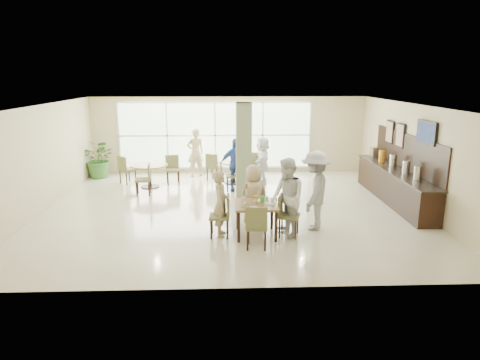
{
  "coord_description": "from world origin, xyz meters",
  "views": [
    {
      "loc": [
        -0.18,
        -11.17,
        3.55
      ],
      "look_at": [
        0.2,
        -1.2,
        1.1
      ],
      "focal_mm": 32.0,
      "sensor_mm": 36.0,
      "label": 1
    }
  ],
  "objects_px": {
    "potted_plant": "(100,159)",
    "teen_standing": "(315,191)",
    "round_table_right": "(234,166)",
    "teen_right": "(287,198)",
    "adult_b": "(262,160)",
    "adult_standing": "(196,153)",
    "teen_far": "(254,195)",
    "main_table": "(256,208)",
    "buffet_counter": "(395,183)",
    "teen_left": "(221,204)",
    "adult_a": "(235,165)",
    "round_table_left": "(149,169)"
  },
  "relations": [
    {
      "from": "main_table",
      "to": "teen_right",
      "type": "xyz_separation_m",
      "value": [
        0.69,
        -0.04,
        0.24
      ]
    },
    {
      "from": "adult_a",
      "to": "adult_b",
      "type": "height_order",
      "value": "adult_a"
    },
    {
      "from": "round_table_left",
      "to": "teen_far",
      "type": "height_order",
      "value": "teen_far"
    },
    {
      "from": "potted_plant",
      "to": "adult_standing",
      "type": "relative_size",
      "value": 0.79
    },
    {
      "from": "round_table_left",
      "to": "adult_a",
      "type": "relative_size",
      "value": 0.72
    },
    {
      "from": "round_table_left",
      "to": "teen_standing",
      "type": "xyz_separation_m",
      "value": [
        4.53,
        -4.06,
        0.34
      ]
    },
    {
      "from": "potted_plant",
      "to": "teen_standing",
      "type": "distance_m",
      "value": 8.5
    },
    {
      "from": "teen_standing",
      "to": "buffet_counter",
      "type": "bearing_deg",
      "value": 150.21
    },
    {
      "from": "round_table_left",
      "to": "buffet_counter",
      "type": "relative_size",
      "value": 0.26
    },
    {
      "from": "potted_plant",
      "to": "adult_a",
      "type": "xyz_separation_m",
      "value": [
        4.75,
        -1.92,
        0.15
      ]
    },
    {
      "from": "adult_b",
      "to": "adult_standing",
      "type": "xyz_separation_m",
      "value": [
        -2.3,
        1.12,
        0.08
      ]
    },
    {
      "from": "teen_far",
      "to": "teen_standing",
      "type": "bearing_deg",
      "value": 147.4
    },
    {
      "from": "round_table_right",
      "to": "teen_right",
      "type": "relative_size",
      "value": 0.61
    },
    {
      "from": "main_table",
      "to": "buffet_counter",
      "type": "xyz_separation_m",
      "value": [
        4.17,
        2.53,
        -0.11
      ]
    },
    {
      "from": "teen_right",
      "to": "adult_a",
      "type": "bearing_deg",
      "value": 179.09
    },
    {
      "from": "round_table_right",
      "to": "adult_a",
      "type": "xyz_separation_m",
      "value": [
        0.02,
        -0.96,
        0.26
      ]
    },
    {
      "from": "buffet_counter",
      "to": "round_table_left",
      "type": "bearing_deg",
      "value": 165.26
    },
    {
      "from": "teen_far",
      "to": "teen_right",
      "type": "height_order",
      "value": "teen_right"
    },
    {
      "from": "teen_far",
      "to": "teen_right",
      "type": "xyz_separation_m",
      "value": [
        0.69,
        -0.78,
        0.15
      ]
    },
    {
      "from": "teen_standing",
      "to": "adult_b",
      "type": "relative_size",
      "value": 1.19
    },
    {
      "from": "main_table",
      "to": "teen_far",
      "type": "relative_size",
      "value": 0.65
    },
    {
      "from": "potted_plant",
      "to": "teen_far",
      "type": "relative_size",
      "value": 0.92
    },
    {
      "from": "buffet_counter",
      "to": "adult_a",
      "type": "height_order",
      "value": "buffet_counter"
    },
    {
      "from": "teen_far",
      "to": "adult_standing",
      "type": "relative_size",
      "value": 0.86
    },
    {
      "from": "round_table_left",
      "to": "teen_far",
      "type": "distance_m",
      "value": 4.85
    },
    {
      "from": "main_table",
      "to": "teen_far",
      "type": "bearing_deg",
      "value": 90.23
    },
    {
      "from": "round_table_right",
      "to": "main_table",
      "type": "bearing_deg",
      "value": -85.53
    },
    {
      "from": "round_table_right",
      "to": "adult_a",
      "type": "relative_size",
      "value": 0.65
    },
    {
      "from": "main_table",
      "to": "teen_left",
      "type": "relative_size",
      "value": 0.65
    },
    {
      "from": "potted_plant",
      "to": "adult_a",
      "type": "height_order",
      "value": "adult_a"
    },
    {
      "from": "teen_right",
      "to": "adult_standing",
      "type": "relative_size",
      "value": 1.04
    },
    {
      "from": "adult_a",
      "to": "adult_standing",
      "type": "xyz_separation_m",
      "value": [
        -1.36,
        2.01,
        0.03
      ]
    },
    {
      "from": "round_table_left",
      "to": "teen_far",
      "type": "relative_size",
      "value": 0.81
    },
    {
      "from": "round_table_right",
      "to": "teen_right",
      "type": "distance_m",
      "value": 5.06
    },
    {
      "from": "main_table",
      "to": "teen_left",
      "type": "bearing_deg",
      "value": 177.68
    },
    {
      "from": "adult_b",
      "to": "adult_a",
      "type": "bearing_deg",
      "value": -40.23
    },
    {
      "from": "teen_right",
      "to": "buffet_counter",
      "type": "bearing_deg",
      "value": 110.8
    },
    {
      "from": "potted_plant",
      "to": "teen_right",
      "type": "xyz_separation_m",
      "value": [
        5.79,
        -5.9,
        0.21
      ]
    },
    {
      "from": "round_table_left",
      "to": "buffet_counter",
      "type": "height_order",
      "value": "buffet_counter"
    },
    {
      "from": "buffet_counter",
      "to": "teen_far",
      "type": "distance_m",
      "value": 4.54
    },
    {
      "from": "buffet_counter",
      "to": "adult_a",
      "type": "relative_size",
      "value": 2.83
    },
    {
      "from": "teen_standing",
      "to": "adult_standing",
      "type": "height_order",
      "value": "teen_standing"
    },
    {
      "from": "adult_b",
      "to": "adult_standing",
      "type": "height_order",
      "value": "adult_standing"
    },
    {
      "from": "adult_a",
      "to": "adult_b",
      "type": "relative_size",
      "value": 1.06
    },
    {
      "from": "main_table",
      "to": "round_table_right",
      "type": "distance_m",
      "value": 4.91
    },
    {
      "from": "potted_plant",
      "to": "teen_standing",
      "type": "height_order",
      "value": "teen_standing"
    },
    {
      "from": "round_table_left",
      "to": "adult_a",
      "type": "xyz_separation_m",
      "value": [
        2.77,
        -0.52,
        0.24
      ]
    },
    {
      "from": "adult_a",
      "to": "adult_standing",
      "type": "height_order",
      "value": "adult_standing"
    },
    {
      "from": "round_table_left",
      "to": "teen_standing",
      "type": "height_order",
      "value": "teen_standing"
    },
    {
      "from": "buffet_counter",
      "to": "adult_a",
      "type": "distance_m",
      "value": 4.75
    }
  ]
}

